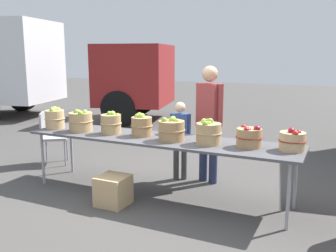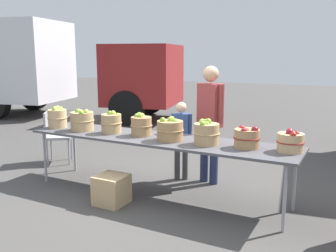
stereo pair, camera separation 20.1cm
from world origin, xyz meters
name	(u,v)px [view 1 (the left image)]	position (x,y,z in m)	size (l,w,h in m)	color
ground_plane	(158,195)	(0.00, 0.00, 0.00)	(40.00, 40.00, 0.00)	#474442
market_table	(158,140)	(0.00, 0.00, 0.72)	(3.50, 0.76, 0.75)	#4C4C51
apple_basket_green_0	(55,118)	(-1.59, -0.07, 0.89)	(0.28, 0.28, 0.31)	tan
apple_basket_green_1	(81,121)	(-1.14, -0.07, 0.88)	(0.33, 0.33, 0.30)	tan
apple_basket_green_2	(111,123)	(-0.67, -0.02, 0.89)	(0.28, 0.28, 0.30)	tan
apple_basket_green_3	(142,125)	(-0.24, 0.03, 0.89)	(0.28, 0.28, 0.30)	#A87F51
apple_basket_green_4	(171,130)	(0.21, -0.05, 0.88)	(0.33, 0.33, 0.30)	#A87F51
apple_basket_green_5	(208,133)	(0.68, -0.04, 0.88)	(0.31, 0.31, 0.30)	tan
apple_basket_red_0	(249,137)	(1.14, 0.02, 0.86)	(0.30, 0.30, 0.26)	#A87F51
apple_basket_red_1	(292,140)	(1.59, 0.07, 0.86)	(0.30, 0.30, 0.25)	tan
vendor_adult	(209,115)	(0.41, 0.76, 0.96)	(0.42, 0.28, 1.63)	#262D4C
child_customer	(180,134)	(0.00, 0.70, 0.66)	(0.28, 0.22, 1.12)	#3F3F3F
box_truck	(16,65)	(-6.64, 3.96, 1.49)	(7.99, 3.93, 2.75)	silver
folding_chair	(50,134)	(-2.23, 0.50, 0.51)	(0.56, 0.56, 0.86)	#99999E
produce_crate	(113,190)	(-0.34, -0.51, 0.18)	(0.35, 0.35, 0.35)	tan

